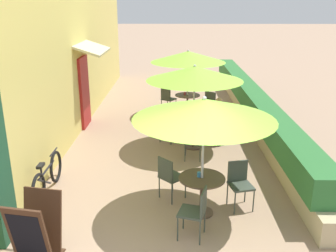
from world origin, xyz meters
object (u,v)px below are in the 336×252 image
Objects in this scene: patio_table_near at (202,187)px; coffee_cup_near at (199,174)px; cafe_chair_near_left at (196,209)px; coffee_cup_mid at (193,121)px; coffee_cup_far at (185,93)px; seated_patron_mid_left at (219,119)px; patio_umbrella_near at (204,109)px; bicycle_leaning at (48,177)px; patio_umbrella_far at (188,57)px; menu_board at (36,229)px; cafe_chair_mid_back at (196,139)px; patio_table_far at (187,100)px; cafe_chair_far_left at (208,103)px; cafe_chair_near_back at (169,175)px; cafe_chair_near_right at (239,181)px; cafe_chair_mid_left at (216,124)px; patio_table_mid at (193,128)px; cafe_chair_mid_right at (168,124)px; patio_umbrella_mid at (195,73)px; cafe_chair_far_right at (167,98)px.

patio_table_near is 0.23m from coffee_cup_near.
cafe_chair_near_left is at bearing -100.34° from patio_table_near.
patio_table_near is 3.11m from coffee_cup_mid.
seated_patron_mid_left is at bearing -72.37° from coffee_cup_far.
patio_umbrella_near is 3.44m from bicycle_leaning.
patio_umbrella_far is 2.40× the size of menu_board.
bicycle_leaning is at bearing 123.80° from cafe_chair_mid_back.
patio_table_far is (-0.03, 6.07, -1.42)m from patio_umbrella_near.
cafe_chair_near_back is at bearing 111.02° from cafe_chair_far_left.
seated_patron_mid_left is (-0.01, 3.23, 0.17)m from cafe_chair_near_right.
patio_umbrella_far is (-0.69, 2.49, 1.43)m from cafe_chair_mid_left.
cafe_chair_far_left is at bearing 83.70° from patio_umbrella_near.
coffee_cup_far is at bearing 16.07° from cafe_chair_near_left.
patio_table_near is 0.75m from cafe_chair_near_right.
patio_table_mid is 0.82× the size of menu_board.
cafe_chair_near_back is at bearing 42.08° from cafe_chair_mid_left.
coffee_cup_near is 3.56m from cafe_chair_mid_right.
cafe_chair_near_right is at bearing -24.17° from cafe_chair_near_left.
menu_board is (-2.50, -1.27, -1.45)m from patio_umbrella_near.
coffee_cup_mid is (-0.71, -0.38, 0.06)m from seated_patron_mid_left.
patio_umbrella_mid is 1.62m from cafe_chair_mid_back.
cafe_chair_mid_left is 2.63m from coffee_cup_far.
coffee_cup_near is at bearing -90.16° from patio_umbrella_far.
cafe_chair_mid_right is 2.98m from patio_umbrella_far.
patio_umbrella_far reaches higher than patio_table_mid.
bicycle_leaning is (-3.01, -1.74, -0.17)m from cafe_chair_mid_back.
menu_board reaches higher than bicycle_leaning.
cafe_chair_mid_right is 1.00× the size of cafe_chair_far_left.
cafe_chair_far_left is at bearing -114.42° from seated_patron_mid_left.
coffee_cup_mid reaches higher than bicycle_leaning.
patio_table_mid is (0.02, 3.18, -1.42)m from patio_umbrella_near.
cafe_chair_mid_right is 0.50× the size of bicycle_leaning.
bicycle_leaning is (-3.60, -5.03, -0.17)m from cafe_chair_far_left.
cafe_chair_mid_left is 2.58m from patio_table_far.
coffee_cup_mid is 0.04× the size of patio_umbrella_far.
patio_umbrella_mid is (0.00, 0.00, 1.42)m from patio_table_mid.
patio_umbrella_near is 3.77m from seated_patron_mid_left.
cafe_chair_mid_back is at bearing -87.91° from patio_umbrella_mid.
patio_table_near is 3.56m from seated_patron_mid_left.
bicycle_leaning is (-3.62, -2.90, -0.17)m from cafe_chair_mid_left.
patio_table_near and patio_table_mid have the same top height.
cafe_chair_mid_back is 4.49m from menu_board.
cafe_chair_far_left is 0.87× the size of menu_board.
menu_board is (-3.13, -6.99, -0.02)m from cafe_chair_far_left.
cafe_chair_near_right is 1.00× the size of cafe_chair_mid_back.
cafe_chair_mid_right is at bearing -103.67° from patio_umbrella_far.
coffee_cup_far is at bearing -98.64° from seated_patron_mid_left.
cafe_chair_far_right reaches higher than coffee_cup_mid.
coffee_cup_mid is (0.05, 3.07, 0.00)m from coffee_cup_near.
patio_table_far is at bearing 61.18° from bicycle_leaning.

